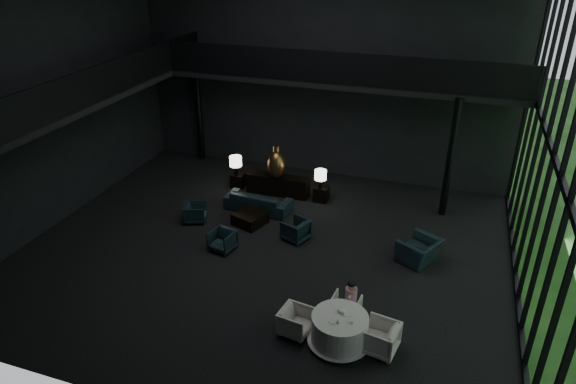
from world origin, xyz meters
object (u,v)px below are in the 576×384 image
(table_lamp_right, at_px, (321,176))
(child, at_px, (351,292))
(lounge_armchair_south, at_px, (222,241))
(dining_table, at_px, (339,331))
(coffee_table, at_px, (250,218))
(sofa, at_px, (258,197))
(console, at_px, (278,185))
(lounge_armchair_west, at_px, (195,213))
(table_lamp_left, at_px, (236,162))
(dining_chair_north, at_px, (345,309))
(dining_chair_east, at_px, (380,337))
(dining_chair_west, at_px, (296,321))
(lounge_armchair_east, at_px, (296,229))
(window_armchair, at_px, (419,247))
(side_table_left, at_px, (238,180))
(bronze_urn, at_px, (276,164))
(side_table_right, at_px, (321,194))

(table_lamp_right, relative_size, child, 1.13)
(lounge_armchair_south, relative_size, child, 1.00)
(table_lamp_right, height_order, dining_table, table_lamp_right)
(table_lamp_right, height_order, coffee_table, table_lamp_right)
(sofa, distance_m, lounge_armchair_south, 2.64)
(console, height_order, lounge_armchair_west, console)
(table_lamp_left, relative_size, sofa, 0.31)
(table_lamp_right, relative_size, dining_chair_north, 1.15)
(dining_chair_east, height_order, dining_chair_west, dining_chair_east)
(dining_chair_north, xyz_separation_m, dining_chair_west, (-0.99, -0.84, 0.02))
(lounge_armchair_west, distance_m, lounge_armchair_south, 2.01)
(console, bearing_deg, lounge_armchair_west, -124.94)
(table_lamp_right, distance_m, dining_chair_north, 6.10)
(dining_chair_north, bearing_deg, lounge_armchair_east, -48.42)
(table_lamp_right, xyz_separation_m, window_armchair, (3.62, -2.55, -0.55))
(lounge_armchair_east, relative_size, dining_chair_west, 1.06)
(dining_table, bearing_deg, dining_chair_west, 179.65)
(lounge_armchair_west, xyz_separation_m, child, (5.79, -3.01, 0.45))
(table_lamp_left, height_order, lounge_armchair_east, table_lamp_left)
(lounge_armchair_west, bearing_deg, side_table_left, -26.58)
(table_lamp_right, xyz_separation_m, dining_chair_north, (2.20, -5.65, -0.73))
(bronze_urn, distance_m, lounge_armchair_east, 3.12)
(side_table_left, distance_m, table_lamp_left, 0.81)
(table_lamp_right, bearing_deg, lounge_armchair_east, -91.34)
(child, bearing_deg, console, -55.68)
(side_table_left, distance_m, coffee_table, 2.80)
(bronze_urn, height_order, side_table_left, bronze_urn)
(console, relative_size, dining_chair_east, 2.90)
(console, height_order, sofa, sofa)
(dining_chair_east, bearing_deg, child, -125.99)
(console, xyz_separation_m, child, (3.90, -5.71, 0.40))
(table_lamp_left, height_order, lounge_armchair_west, table_lamp_left)
(coffee_table, bearing_deg, lounge_armchair_east, -13.91)
(coffee_table, distance_m, dining_chair_north, 5.28)
(lounge_armchair_south, relative_size, window_armchair, 0.55)
(coffee_table, distance_m, dining_chair_west, 5.26)
(console, relative_size, side_table_right, 4.21)
(bronze_urn, height_order, child, bronze_urn)
(lounge_armchair_west, distance_m, dining_chair_west, 6.14)
(lounge_armchair_west, height_order, lounge_armchair_east, lounge_armchair_east)
(bronze_urn, relative_size, dining_chair_north, 1.99)
(table_lamp_left, bearing_deg, lounge_armchair_east, -40.31)
(sofa, height_order, lounge_armchair_west, sofa)
(sofa, bearing_deg, lounge_armchair_east, 146.10)
(side_table_right, distance_m, child, 6.18)
(dining_chair_west, bearing_deg, child, -40.69)
(child, bearing_deg, side_table_left, -46.51)
(table_lamp_left, height_order, coffee_table, table_lamp_left)
(table_lamp_left, xyz_separation_m, dining_chair_west, (4.41, -6.59, -0.73))
(dining_chair_west, bearing_deg, coffee_table, 42.82)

